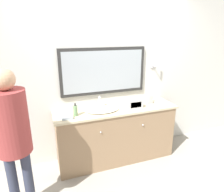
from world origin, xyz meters
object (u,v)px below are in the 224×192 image
object	(u,v)px
appliance_box	(135,104)
person	(12,129)
soap_bottle	(75,111)
picture_frame	(150,100)
sink_basin	(103,109)

from	to	relation	value
appliance_box	person	world-z (taller)	person
person	appliance_box	bearing A→B (deg)	16.75
soap_bottle	appliance_box	xyz separation A→B (m)	(0.89, -0.00, -0.01)
soap_bottle	picture_frame	world-z (taller)	soap_bottle
appliance_box	picture_frame	distance (m)	0.31
soap_bottle	person	size ratio (longest dim) A/B	0.11
soap_bottle	appliance_box	world-z (taller)	soap_bottle
appliance_box	picture_frame	world-z (taller)	picture_frame
person	picture_frame	bearing A→B (deg)	15.93
sink_basin	soap_bottle	bearing A→B (deg)	-172.51
sink_basin	appliance_box	size ratio (longest dim) A/B	1.97
sink_basin	picture_frame	xyz separation A→B (m)	(0.79, 0.01, 0.05)
soap_bottle	person	world-z (taller)	person
soap_bottle	picture_frame	size ratio (longest dim) A/B	1.30
appliance_box	person	size ratio (longest dim) A/B	0.15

